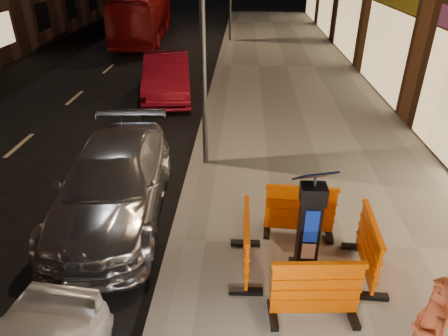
# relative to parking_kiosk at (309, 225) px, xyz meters

# --- Properties ---
(ground_plane) EXTENTS (120.00, 120.00, 0.00)m
(ground_plane) POSITION_rel_parking_kiosk_xyz_m (-2.19, 0.64, -1.04)
(ground_plane) COLOR black
(ground_plane) RESTS_ON ground
(sidewalk) EXTENTS (6.00, 60.00, 0.15)m
(sidewalk) POSITION_rel_parking_kiosk_xyz_m (0.81, 0.64, -0.97)
(sidewalk) COLOR gray
(sidewalk) RESTS_ON ground
(kerb) EXTENTS (0.30, 60.00, 0.15)m
(kerb) POSITION_rel_parking_kiosk_xyz_m (-2.19, 0.64, -0.97)
(kerb) COLOR slate
(kerb) RESTS_ON ground
(parking_kiosk) EXTENTS (0.57, 0.57, 1.78)m
(parking_kiosk) POSITION_rel_parking_kiosk_xyz_m (0.00, 0.00, 0.00)
(parking_kiosk) COLOR black
(parking_kiosk) RESTS_ON sidewalk
(barrier_front) EXTENTS (1.31, 0.61, 0.99)m
(barrier_front) POSITION_rel_parking_kiosk_xyz_m (0.00, -0.95, -0.39)
(barrier_front) COLOR #EB5900
(barrier_front) RESTS_ON sidewalk
(barrier_back) EXTENTS (1.31, 0.62, 0.99)m
(barrier_back) POSITION_rel_parking_kiosk_xyz_m (0.00, 0.95, -0.39)
(barrier_back) COLOR #EB5900
(barrier_back) RESTS_ON sidewalk
(barrier_kerbside) EXTENTS (0.54, 1.28, 0.99)m
(barrier_kerbside) POSITION_rel_parking_kiosk_xyz_m (-0.95, 0.00, -0.39)
(barrier_kerbside) COLOR #EB5900
(barrier_kerbside) RESTS_ON sidewalk
(barrier_bldgside) EXTENTS (0.60, 1.30, 0.99)m
(barrier_bldgside) POSITION_rel_parking_kiosk_xyz_m (0.95, 0.00, -0.39)
(barrier_bldgside) COLOR #EB5900
(barrier_bldgside) RESTS_ON sidewalk
(car_silver) EXTENTS (2.32, 4.95, 1.40)m
(car_silver) POSITION_rel_parking_kiosk_xyz_m (-3.57, 1.66, -1.04)
(car_silver) COLOR silver
(car_silver) RESTS_ON ground
(car_red) EXTENTS (2.24, 4.69, 1.48)m
(car_red) POSITION_rel_parking_kiosk_xyz_m (-3.82, 9.01, -1.04)
(car_red) COLOR maroon
(car_red) RESTS_ON ground
(bus_doubledecker) EXTENTS (2.99, 9.80, 2.69)m
(bus_doubledecker) POSITION_rel_parking_kiosk_xyz_m (-7.03, 19.44, -1.04)
(bus_doubledecker) COLOR maroon
(bus_doubledecker) RESTS_ON ground
(man) EXTENTS (0.49, 0.65, 1.61)m
(man) POSITION_rel_parking_kiosk_xyz_m (1.07, -1.84, -0.08)
(man) COLOR #993E21
(man) RESTS_ON sidewalk
(street_lamp_mid) EXTENTS (0.12, 0.12, 6.00)m
(street_lamp_mid) POSITION_rel_parking_kiosk_xyz_m (-1.94, 3.64, 2.11)
(street_lamp_mid) COLOR #3F3F44
(street_lamp_mid) RESTS_ON sidewalk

